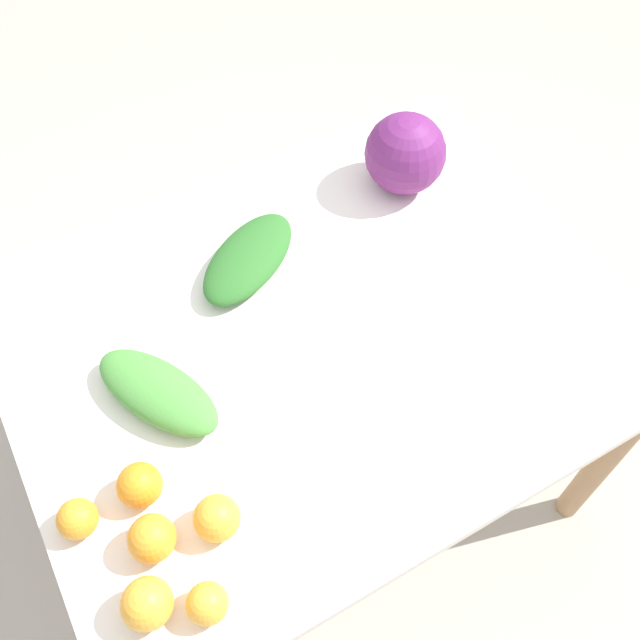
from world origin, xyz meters
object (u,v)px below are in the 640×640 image
orange_1 (140,485)px  orange_2 (152,538)px  orange_0 (77,519)px  orange_4 (217,518)px  greens_bunch_dandelion (248,258)px  cabbage_purple (405,153)px  orange_5 (147,604)px  greens_bunch_kale (158,391)px  orange_3 (207,604)px

orange_1 → orange_2: 0.10m
orange_0 → orange_4: orange_4 is taller
greens_bunch_dandelion → orange_2: orange_2 is taller
greens_bunch_dandelion → orange_1: 0.53m
orange_2 → orange_4: same height
orange_0 → orange_2: bearing=-44.2°
cabbage_purple → orange_5: bearing=-145.2°
orange_0 → orange_5: (0.05, -0.18, 0.01)m
cabbage_purple → greens_bunch_dandelion: 0.43m
greens_bunch_dandelion → orange_5: (-0.44, -0.55, 0.01)m
greens_bunch_dandelion → orange_4: (-0.29, -0.48, 0.01)m
orange_2 → greens_bunch_kale: bearing=66.3°
greens_bunch_dandelion → orange_2: bearing=-131.0°
orange_3 → orange_5: orange_5 is taller
greens_bunch_kale → orange_1: size_ratio=3.47×
orange_0 → orange_3: 0.26m
greens_bunch_dandelion → orange_5: size_ratio=3.30×
orange_4 → orange_0: bearing=150.4°
orange_0 → cabbage_purple: bearing=24.4°
orange_4 → cabbage_purple: bearing=36.6°
orange_1 → orange_0: bearing=-178.8°
orange_3 → orange_4: orange_4 is taller
orange_4 → orange_5: size_ratio=0.96×
orange_4 → orange_5: 0.17m
greens_bunch_dandelion → orange_3: (-0.36, -0.59, 0.00)m
orange_1 → orange_5: 0.20m
cabbage_purple → greens_bunch_dandelion: size_ratio=0.67×
orange_0 → orange_1: 0.11m
orange_4 → orange_1: bearing=127.7°
greens_bunch_kale → greens_bunch_dandelion: bearing=35.4°
orange_2 → orange_0: bearing=135.8°
cabbage_purple → greens_bunch_kale: (-0.71, -0.26, -0.06)m
greens_bunch_kale → orange_2: (-0.11, -0.25, 0.01)m
cabbage_purple → orange_2: 0.97m
orange_2 → orange_4: bearing=-11.4°
greens_bunch_kale → orange_0: 0.26m
orange_1 → orange_5: orange_5 is taller
orange_4 → orange_2: bearing=168.6°
greens_bunch_kale → orange_3: (-0.07, -0.39, 0.00)m
orange_3 → greens_bunch_dandelion: bearing=58.6°
orange_2 → orange_4: size_ratio=1.01×
orange_1 → orange_3: bearing=-84.8°
cabbage_purple → orange_5: cabbage_purple is taller
orange_3 → orange_5: bearing=151.7°
greens_bunch_dandelion → orange_4: 0.56m
orange_1 → orange_4: (0.09, -0.12, 0.00)m
orange_0 → orange_2: size_ratio=0.87×
cabbage_purple → orange_5: size_ratio=2.22×
cabbage_purple → orange_5: (-0.86, -0.60, -0.05)m
greens_bunch_kale → orange_2: size_ratio=3.40×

